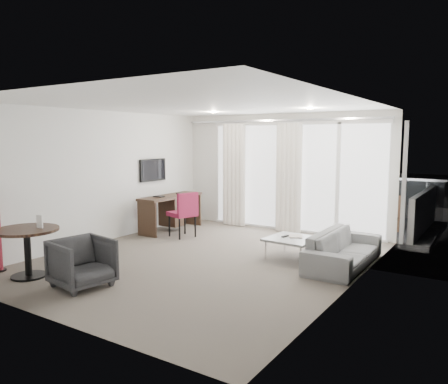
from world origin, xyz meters
The scene contains 27 objects.
floor centered at (0.00, 0.00, 0.00)m, with size 5.00×6.00×0.00m, color #62594F.
ceiling centered at (0.00, 0.00, 2.60)m, with size 5.00×6.00×0.00m, color white.
wall_left centered at (-2.50, 0.00, 1.30)m, with size 0.00×6.00×2.60m, color silver.
wall_right centered at (2.50, 0.00, 1.30)m, with size 0.00×6.00×2.60m, color silver.
wall_front centered at (0.00, -3.00, 1.30)m, with size 5.00×0.00×2.60m, color silver.
window_panel centered at (0.30, 2.98, 1.20)m, with size 4.00×0.02×2.38m, color white, non-canonical shape.
window_frame centered at (0.30, 2.97, 1.20)m, with size 4.10×0.06×2.44m, color white, non-canonical shape.
curtain_left centered at (-1.15, 2.82, 1.20)m, with size 0.60×0.20×2.38m, color white, non-canonical shape.
curtain_right centered at (0.25, 2.82, 1.20)m, with size 0.60×0.20×2.38m, color white, non-canonical shape.
curtain_track centered at (0.00, 2.82, 2.45)m, with size 4.80×0.04×0.04m, color #B2B2B7, non-canonical shape.
downlight_a centered at (-0.90, 1.60, 2.59)m, with size 0.12×0.12×0.02m, color #FFE0B2.
downlight_b centered at (1.20, 1.60, 2.59)m, with size 0.12×0.12×0.02m, color #FFE0B2.
desk centered at (-2.04, 1.56, 0.39)m, with size 0.52×1.68×0.79m, color #342317, non-canonical shape.
tv centered at (-2.46, 1.45, 1.35)m, with size 0.05×0.80×0.50m, color black, non-canonical shape.
desk_chair centered at (-1.41, 1.17, 0.48)m, with size 0.52×0.49×0.95m, color maroon, non-canonical shape.
round_table centered at (-1.67, -2.20, 0.37)m, with size 0.92×0.92×0.73m, color black, non-canonical shape.
menu_card centered at (-1.53, -2.07, 0.72)m, with size 0.11×0.02×0.20m, color white, non-canonical shape.
tub_armchair centered at (-0.64, -2.05, 0.34)m, with size 0.73×0.75×0.68m, color #2C2C2E.
coffee_table centered at (1.22, 0.87, 0.18)m, with size 0.80×0.80×0.36m, color gray, non-canonical shape.
remote centered at (1.08, 0.89, 0.36)m, with size 0.05×0.15×0.02m, color black, non-canonical shape.
magazine centered at (1.23, 1.00, 0.36)m, with size 0.23×0.29×0.02m, color gray, non-canonical shape.
sofa centered at (2.11, 0.91, 0.28)m, with size 1.92×0.75×0.56m, color slate.
terrace_slab centered at (0.30, 4.50, -0.06)m, with size 5.60×3.00×0.12m, color #4D4D50.
rattan_chair_a centered at (0.85, 4.10, 0.38)m, with size 0.51×0.51×0.75m, color brown, non-canonical shape.
rattan_chair_b centered at (2.10, 4.31, 0.38)m, with size 0.52×0.52×0.76m, color brown, non-canonical shape.
rattan_table centered at (1.37, 4.50, 0.26)m, with size 0.53×0.53×0.53m, color brown, non-canonical shape.
balustrade centered at (0.30, 5.95, 0.50)m, with size 5.50×0.06×1.05m, color #B2B2B7, non-canonical shape.
Camera 1 is at (4.21, -5.92, 2.05)m, focal length 35.00 mm.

